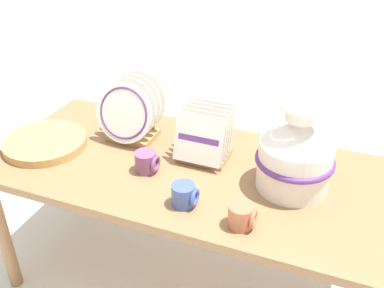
{
  "coord_description": "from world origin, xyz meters",
  "views": [
    {
      "loc": [
        0.54,
        -1.36,
        1.63
      ],
      "look_at": [
        0.0,
        0.0,
        0.74
      ],
      "focal_mm": 42.0,
      "sensor_mm": 36.0,
      "label": 1
    }
  ],
  "objects_px": {
    "dish_rack_round_plates": "(131,114)",
    "mug_plum_glaze": "(147,162)",
    "dish_rack_square_plates": "(204,139)",
    "mug_cobalt_glaze": "(185,195)",
    "wicker_charger_stack": "(45,143)",
    "ceramic_vase": "(296,152)",
    "mug_terracotta_glaze": "(242,216)"
  },
  "relations": [
    {
      "from": "dish_rack_square_plates",
      "to": "mug_cobalt_glaze",
      "type": "bearing_deg",
      "value": -82.28
    },
    {
      "from": "dish_rack_round_plates",
      "to": "mug_plum_glaze",
      "type": "bearing_deg",
      "value": -49.6
    },
    {
      "from": "mug_terracotta_glaze",
      "to": "wicker_charger_stack",
      "type": "bearing_deg",
      "value": 168.98
    },
    {
      "from": "dish_rack_round_plates",
      "to": "mug_terracotta_glaze",
      "type": "height_order",
      "value": "dish_rack_round_plates"
    },
    {
      "from": "dish_rack_square_plates",
      "to": "mug_cobalt_glaze",
      "type": "height_order",
      "value": "dish_rack_square_plates"
    },
    {
      "from": "dish_rack_round_plates",
      "to": "mug_plum_glaze",
      "type": "height_order",
      "value": "dish_rack_round_plates"
    },
    {
      "from": "wicker_charger_stack",
      "to": "mug_cobalt_glaze",
      "type": "relative_size",
      "value": 3.77
    },
    {
      "from": "dish_rack_square_plates",
      "to": "wicker_charger_stack",
      "type": "distance_m",
      "value": 0.68
    },
    {
      "from": "wicker_charger_stack",
      "to": "mug_plum_glaze",
      "type": "height_order",
      "value": "mug_plum_glaze"
    },
    {
      "from": "ceramic_vase",
      "to": "mug_terracotta_glaze",
      "type": "bearing_deg",
      "value": -111.76
    },
    {
      "from": "mug_cobalt_glaze",
      "to": "mug_plum_glaze",
      "type": "relative_size",
      "value": 1.0
    },
    {
      "from": "mug_terracotta_glaze",
      "to": "mug_cobalt_glaze",
      "type": "bearing_deg",
      "value": 171.04
    },
    {
      "from": "wicker_charger_stack",
      "to": "mug_plum_glaze",
      "type": "distance_m",
      "value": 0.48
    },
    {
      "from": "ceramic_vase",
      "to": "dish_rack_round_plates",
      "type": "xyz_separation_m",
      "value": [
        -0.71,
        0.1,
        -0.03
      ]
    },
    {
      "from": "dish_rack_round_plates",
      "to": "mug_plum_glaze",
      "type": "distance_m",
      "value": 0.28
    },
    {
      "from": "dish_rack_round_plates",
      "to": "wicker_charger_stack",
      "type": "height_order",
      "value": "dish_rack_round_plates"
    },
    {
      "from": "dish_rack_square_plates",
      "to": "mug_plum_glaze",
      "type": "relative_size",
      "value": 2.32
    },
    {
      "from": "dish_rack_round_plates",
      "to": "wicker_charger_stack",
      "type": "xyz_separation_m",
      "value": [
        -0.31,
        -0.2,
        -0.1
      ]
    },
    {
      "from": "dish_rack_round_plates",
      "to": "mug_plum_glaze",
      "type": "xyz_separation_m",
      "value": [
        0.17,
        -0.2,
        -0.08
      ]
    },
    {
      "from": "dish_rack_square_plates",
      "to": "mug_plum_glaze",
      "type": "distance_m",
      "value": 0.25
    },
    {
      "from": "wicker_charger_stack",
      "to": "mug_terracotta_glaze",
      "type": "relative_size",
      "value": 3.77
    },
    {
      "from": "ceramic_vase",
      "to": "mug_cobalt_glaze",
      "type": "bearing_deg",
      "value": -143.19
    },
    {
      "from": "ceramic_vase",
      "to": "wicker_charger_stack",
      "type": "relative_size",
      "value": 1.0
    },
    {
      "from": "ceramic_vase",
      "to": "wicker_charger_stack",
      "type": "height_order",
      "value": "ceramic_vase"
    },
    {
      "from": "dish_rack_round_plates",
      "to": "mug_terracotta_glaze",
      "type": "bearing_deg",
      "value": -31.84
    },
    {
      "from": "ceramic_vase",
      "to": "wicker_charger_stack",
      "type": "distance_m",
      "value": 1.04
    },
    {
      "from": "mug_plum_glaze",
      "to": "mug_terracotta_glaze",
      "type": "distance_m",
      "value": 0.46
    },
    {
      "from": "dish_rack_square_plates",
      "to": "mug_terracotta_glaze",
      "type": "bearing_deg",
      "value": -53.33
    },
    {
      "from": "ceramic_vase",
      "to": "mug_plum_glaze",
      "type": "bearing_deg",
      "value": -168.86
    },
    {
      "from": "dish_rack_round_plates",
      "to": "dish_rack_square_plates",
      "type": "distance_m",
      "value": 0.35
    },
    {
      "from": "dish_rack_round_plates",
      "to": "mug_plum_glaze",
      "type": "relative_size",
      "value": 2.96
    },
    {
      "from": "dish_rack_square_plates",
      "to": "mug_terracotta_glaze",
      "type": "height_order",
      "value": "dish_rack_square_plates"
    }
  ]
}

